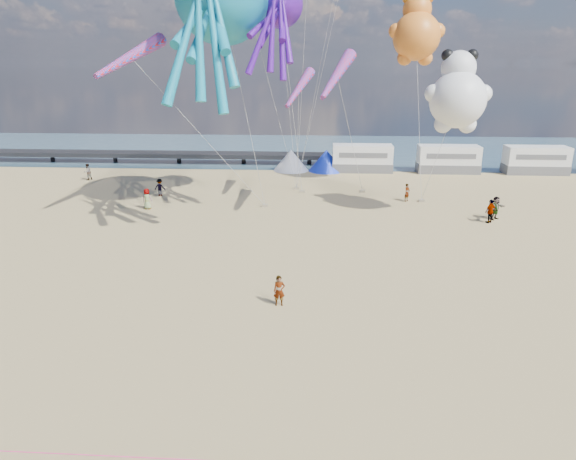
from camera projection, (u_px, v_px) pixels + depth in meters
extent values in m
plane|color=tan|center=(284.00, 371.00, 20.32)|extent=(120.00, 120.00, 0.00)
plane|color=#345364|center=(311.00, 150.00, 72.53)|extent=(120.00, 120.00, 0.00)
cube|color=black|center=(83.00, 154.00, 63.44)|extent=(60.00, 3.00, 0.50)
cube|color=silver|center=(362.00, 158.00, 57.48)|extent=(6.60, 2.50, 3.00)
cube|color=silver|center=(448.00, 159.00, 56.91)|extent=(6.60, 2.50, 3.00)
cube|color=silver|center=(536.00, 160.00, 56.35)|extent=(6.60, 2.50, 3.00)
cone|color=white|center=(291.00, 160.00, 58.04)|extent=(4.00, 4.00, 2.40)
cone|color=#1933CC|center=(326.00, 160.00, 57.80)|extent=(4.00, 4.00, 2.40)
imported|color=tan|center=(279.00, 291.00, 25.59)|extent=(0.62, 0.45, 1.58)
imported|color=#7F6659|center=(147.00, 199.00, 42.67)|extent=(0.69, 0.52, 1.73)
imported|color=#7F6659|center=(88.00, 172.00, 53.36)|extent=(0.89, 0.99, 1.71)
imported|color=#7F6659|center=(160.00, 187.00, 46.96)|extent=(0.80, 0.63, 1.58)
imported|color=#7F6659|center=(490.00, 211.00, 38.91)|extent=(1.37, 1.23, 1.84)
imported|color=#7F6659|center=(496.00, 208.00, 39.80)|extent=(1.12, 1.01, 1.83)
imported|color=#7F6659|center=(407.00, 193.00, 45.12)|extent=(1.36, 1.36, 1.57)
cube|color=gray|center=(265.00, 206.00, 43.54)|extent=(0.50, 0.35, 0.22)
cube|color=gray|center=(302.00, 191.00, 48.39)|extent=(0.50, 0.35, 0.22)
cube|color=gray|center=(421.00, 201.00, 45.09)|extent=(0.50, 0.35, 0.22)
cube|color=gray|center=(362.00, 191.00, 48.47)|extent=(0.50, 0.35, 0.22)
cube|color=gray|center=(297.00, 188.00, 49.63)|extent=(0.50, 0.35, 0.22)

